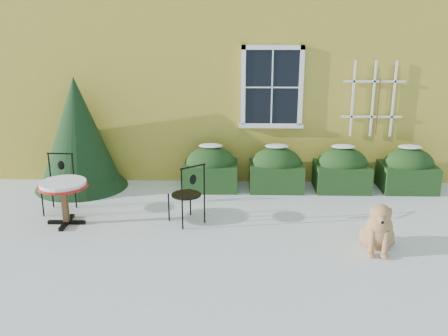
{
  "coord_description": "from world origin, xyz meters",
  "views": [
    {
      "loc": [
        0.2,
        -6.94,
        3.34
      ],
      "look_at": [
        0.0,
        1.0,
        0.9
      ],
      "focal_mm": 40.0,
      "sensor_mm": 36.0,
      "label": 1
    }
  ],
  "objects_px": {
    "patio_chair_near": "(188,194)",
    "dog": "(378,230)",
    "bistro_table": "(63,189)",
    "patio_chair_far": "(59,184)",
    "evergreen_shrub": "(79,144)"
  },
  "relations": [
    {
      "from": "bistro_table",
      "to": "patio_chair_far",
      "type": "bearing_deg",
      "value": 116.23
    },
    {
      "from": "bistro_table",
      "to": "patio_chair_near",
      "type": "relative_size",
      "value": 0.77
    },
    {
      "from": "dog",
      "to": "patio_chair_far",
      "type": "bearing_deg",
      "value": 175.26
    },
    {
      "from": "evergreen_shrub",
      "to": "bistro_table",
      "type": "height_order",
      "value": "evergreen_shrub"
    },
    {
      "from": "evergreen_shrub",
      "to": "patio_chair_far",
      "type": "relative_size",
      "value": 2.17
    },
    {
      "from": "bistro_table",
      "to": "evergreen_shrub",
      "type": "bearing_deg",
      "value": 98.94
    },
    {
      "from": "evergreen_shrub",
      "to": "dog",
      "type": "relative_size",
      "value": 2.55
    },
    {
      "from": "bistro_table",
      "to": "dog",
      "type": "distance_m",
      "value": 5.0
    },
    {
      "from": "dog",
      "to": "patio_chair_near",
      "type": "bearing_deg",
      "value": 172.25
    },
    {
      "from": "bistro_table",
      "to": "patio_chair_far",
      "type": "xyz_separation_m",
      "value": [
        -0.28,
        0.57,
        -0.11
      ]
    },
    {
      "from": "patio_chair_far",
      "to": "dog",
      "type": "distance_m",
      "value": 5.39
    },
    {
      "from": "evergreen_shrub",
      "to": "dog",
      "type": "distance_m",
      "value": 5.91
    },
    {
      "from": "patio_chair_near",
      "to": "dog",
      "type": "bearing_deg",
      "value": 123.55
    },
    {
      "from": "bistro_table",
      "to": "patio_chair_near",
      "type": "xyz_separation_m",
      "value": [
        2.03,
        0.1,
        -0.1
      ]
    },
    {
      "from": "patio_chair_far",
      "to": "evergreen_shrub",
      "type": "bearing_deg",
      "value": 93.25
    }
  ]
}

